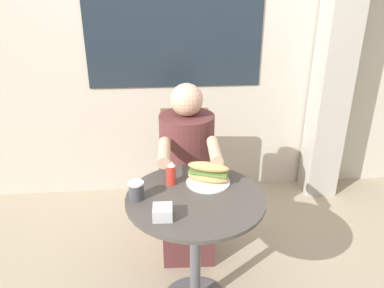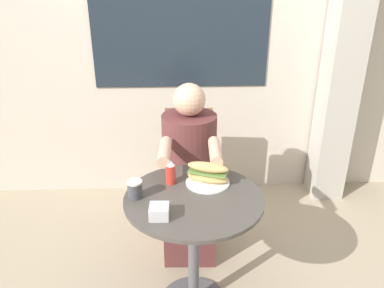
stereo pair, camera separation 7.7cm
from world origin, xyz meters
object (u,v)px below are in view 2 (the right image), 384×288
Objects in this scene: seated_diner at (190,182)px; drink_cup at (135,189)px; condiment_bottle at (171,172)px; sandwich_on_plate at (208,175)px; cafe_table at (194,228)px; diner_chair at (189,156)px.

seated_diner is 12.51× the size of drink_cup.
condiment_bottle is at bearing 36.92° from drink_cup.
drink_cup is 0.67× the size of condiment_bottle.
sandwich_on_plate is at bearing 18.39° from drink_cup.
sandwich_on_plate is (0.08, 0.13, 0.25)m from cafe_table.
seated_diner is 8.42× the size of condiment_bottle.
cafe_table is 0.54m from seated_diner.
cafe_table is at bearing -50.24° from condiment_bottle.
sandwich_on_plate is (0.07, -0.76, 0.26)m from diner_chair.
diner_chair is at bearing 80.58° from condiment_bottle.
diner_chair reaches higher than drink_cup.
sandwich_on_plate is at bearing 103.08° from seated_diner.
cafe_table is 3.08× the size of sandwich_on_plate.
diner_chair is 0.75× the size of seated_diner.
cafe_table is at bearing -1.23° from drink_cup.
drink_cup is at bearing 73.52° from diner_chair.
diner_chair is at bearing 71.13° from drink_cup.
drink_cup is 0.22m from condiment_bottle.
cafe_table is 7.85× the size of drink_cup.
drink_cup is (-0.30, -0.89, 0.25)m from diner_chair.
cafe_table is 0.38m from drink_cup.
cafe_table is 0.63× the size of seated_diner.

